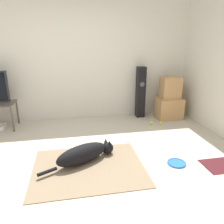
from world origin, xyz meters
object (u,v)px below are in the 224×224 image
object	(u,v)px
cardboard_box_lower	(169,108)
tennis_ball_near_speaker	(161,123)
frisbee	(177,163)
floor_speaker	(141,92)
cardboard_box_upper	(170,88)
dog	(85,153)
tennis_ball_by_boxes	(151,123)

from	to	relation	value
cardboard_box_lower	tennis_ball_near_speaker	xyz separation A→B (m)	(-0.33, -0.35, -0.20)
frisbee	floor_speaker	bearing A→B (deg)	86.94
cardboard_box_lower	cardboard_box_upper	world-z (taller)	cardboard_box_upper
dog	cardboard_box_lower	distance (m)	2.55
dog	floor_speaker	xyz separation A→B (m)	(1.40, 1.81, 0.43)
cardboard_box_lower	cardboard_box_upper	xyz separation A→B (m)	(0.01, 0.02, 0.47)
cardboard_box_lower	floor_speaker	world-z (taller)	floor_speaker
floor_speaker	tennis_ball_near_speaker	bearing A→B (deg)	-64.49
cardboard_box_lower	floor_speaker	distance (m)	0.74
cardboard_box_lower	frisbee	bearing A→B (deg)	-111.17
frisbee	floor_speaker	distance (m)	2.17
cardboard_box_upper	tennis_ball_near_speaker	xyz separation A→B (m)	(-0.33, -0.37, -0.67)
cardboard_box_upper	cardboard_box_lower	bearing A→B (deg)	-107.00
frisbee	cardboard_box_lower	size ratio (longest dim) A/B	0.48
floor_speaker	tennis_ball_near_speaker	distance (m)	0.85
cardboard_box_lower	dog	bearing A→B (deg)	-141.93
tennis_ball_near_speaker	cardboard_box_lower	bearing A→B (deg)	46.99
dog	tennis_ball_by_boxes	bearing A→B (deg)	40.10
frisbee	tennis_ball_by_boxes	bearing A→B (deg)	82.86
cardboard_box_lower	cardboard_box_upper	size ratio (longest dim) A/B	1.16
floor_speaker	cardboard_box_upper	bearing A→B (deg)	-19.40
tennis_ball_by_boxes	tennis_ball_near_speaker	xyz separation A→B (m)	(0.20, -0.02, 0.00)
tennis_ball_near_speaker	tennis_ball_by_boxes	bearing A→B (deg)	173.06
cardboard_box_upper	dog	bearing A→B (deg)	-141.66
frisbee	tennis_ball_near_speaker	size ratio (longest dim) A/B	4.03
cardboard_box_upper	tennis_ball_by_boxes	size ratio (longest dim) A/B	7.16
cardboard_box_lower	tennis_ball_near_speaker	distance (m)	0.52
cardboard_box_upper	tennis_ball_near_speaker	bearing A→B (deg)	-131.96
cardboard_box_upper	tennis_ball_by_boxes	distance (m)	0.92
dog	cardboard_box_upper	distance (m)	2.63
cardboard_box_lower	tennis_ball_by_boxes	world-z (taller)	cardboard_box_lower
frisbee	tennis_ball_near_speaker	distance (m)	1.56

